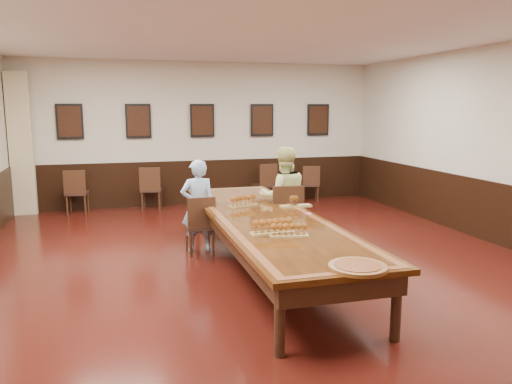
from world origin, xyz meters
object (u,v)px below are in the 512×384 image
object	(u,v)px
spare_chair_a	(77,191)
spare_chair_b	(151,188)
person_woman	(284,197)
spare_chair_d	(310,183)
carved_platter	(358,267)
conference_table	(266,226)
spare_chair_c	(264,184)
person_man	(198,206)
chair_woman	(285,216)
chair_man	(199,224)

from	to	relation	value
spare_chair_a	spare_chair_b	xyz separation A→B (m)	(1.52, -0.00, 0.00)
spare_chair_b	person_woman	distance (m)	3.95
spare_chair_d	carved_platter	size ratio (longest dim) A/B	1.34
person_woman	conference_table	distance (m)	1.30
spare_chair_a	person_woman	size ratio (longest dim) A/B	0.59
spare_chair_c	person_man	distance (m)	4.00
person_man	spare_chair_b	bearing A→B (deg)	-84.10
chair_woman	carved_platter	world-z (taller)	chair_woman
person_man	spare_chair_c	bearing A→B (deg)	-123.05
spare_chair_b	person_woman	world-z (taller)	person_woman
person_man	person_woman	xyz separation A→B (m)	(1.37, -0.03, 0.08)
spare_chair_a	spare_chair_b	bearing A→B (deg)	-173.74
person_woman	chair_woman	bearing A→B (deg)	90.00
spare_chair_a	chair_woman	bearing A→B (deg)	139.23
conference_table	spare_chair_c	bearing A→B (deg)	73.60
conference_table	spare_chair_d	bearing A→B (deg)	61.57
spare_chair_b	conference_table	distance (m)	4.76
spare_chair_c	person_woman	xyz separation A→B (m)	(-0.71, -3.44, 0.32)
chair_man	spare_chair_d	distance (m)	4.77
spare_chair_a	carved_platter	size ratio (longest dim) A/B	1.46
chair_man	carved_platter	bearing A→B (deg)	103.02
spare_chair_b	carved_platter	size ratio (longest dim) A/B	1.48
carved_platter	chair_man	bearing A→B (deg)	104.70
conference_table	carved_platter	bearing A→B (deg)	-86.19
person_man	conference_table	world-z (taller)	person_man
person_man	conference_table	distance (m)	1.37
chair_woman	spare_chair_d	xyz separation A→B (m)	(1.86, 3.57, -0.08)
chair_man	chair_woman	distance (m)	1.36
spare_chair_c	spare_chair_a	bearing A→B (deg)	-11.51
spare_chair_b	conference_table	xyz separation A→B (m)	(1.20, -4.61, 0.14)
chair_woman	carved_platter	bearing A→B (deg)	88.99
chair_woman	spare_chair_a	xyz separation A→B (m)	(-3.34, 3.59, -0.04)
chair_man	spare_chair_c	xyz separation A→B (m)	(2.08, 3.50, 0.02)
spare_chair_d	person_man	distance (m)	4.71
chair_woman	spare_chair_c	distance (m)	3.62
person_woman	conference_table	size ratio (longest dim) A/B	0.32
spare_chair_d	conference_table	distance (m)	5.21
chair_woman	chair_man	bearing A→B (deg)	5.21
spare_chair_d	carved_platter	bearing A→B (deg)	85.70
spare_chair_d	person_man	world-z (taller)	person_man
chair_woman	spare_chair_d	size ratio (longest dim) A/B	1.19
person_woman	carved_platter	world-z (taller)	person_woman
spare_chair_a	spare_chair_c	bearing A→B (deg)	-174.34
spare_chair_b	person_man	distance (m)	3.50
spare_chair_d	person_woman	size ratio (longest dim) A/B	0.54
spare_chair_a	spare_chair_d	bearing A→B (deg)	-173.94
chair_man	person_man	world-z (taller)	person_man
person_woman	spare_chair_d	bearing A→B (deg)	-111.23
spare_chair_b	conference_table	bearing A→B (deg)	114.87
spare_chair_a	person_man	world-z (taller)	person_man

